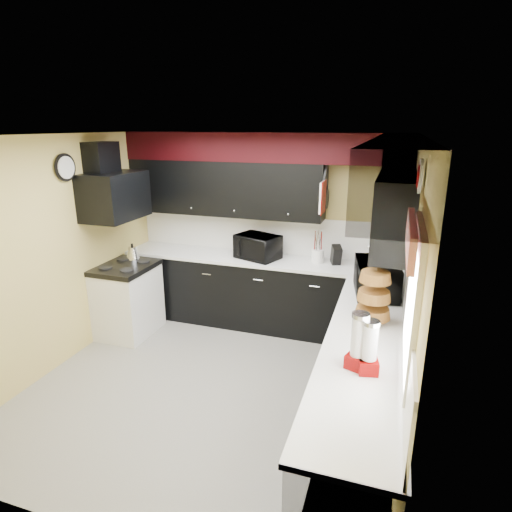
% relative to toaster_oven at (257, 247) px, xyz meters
% --- Properties ---
extents(ground, '(3.60, 3.60, 0.00)m').
position_rel_toaster_oven_xyz_m(ground, '(0.01, -1.48, -1.09)').
color(ground, gray).
rests_on(ground, ground).
extents(wall_back, '(3.60, 0.06, 2.50)m').
position_rel_toaster_oven_xyz_m(wall_back, '(0.01, 0.32, 0.16)').
color(wall_back, '#E0C666').
rests_on(wall_back, ground).
extents(wall_right, '(0.06, 3.60, 2.50)m').
position_rel_toaster_oven_xyz_m(wall_right, '(1.81, -1.48, 0.16)').
color(wall_right, '#E0C666').
rests_on(wall_right, ground).
extents(wall_left, '(0.06, 3.60, 2.50)m').
position_rel_toaster_oven_xyz_m(wall_left, '(-1.79, -1.48, 0.16)').
color(wall_left, '#E0C666').
rests_on(wall_left, ground).
extents(ceiling, '(3.60, 3.60, 0.06)m').
position_rel_toaster_oven_xyz_m(ceiling, '(0.01, -1.48, 1.41)').
color(ceiling, white).
rests_on(ceiling, wall_back).
extents(cab_back, '(3.60, 0.60, 0.90)m').
position_rel_toaster_oven_xyz_m(cab_back, '(0.01, 0.02, -0.64)').
color(cab_back, black).
rests_on(cab_back, ground).
extents(cab_right, '(0.60, 3.00, 0.90)m').
position_rel_toaster_oven_xyz_m(cab_right, '(1.51, -1.78, -0.64)').
color(cab_right, black).
rests_on(cab_right, ground).
extents(counter_back, '(3.62, 0.64, 0.04)m').
position_rel_toaster_oven_xyz_m(counter_back, '(0.01, 0.02, -0.17)').
color(counter_back, white).
rests_on(counter_back, cab_back).
extents(counter_right, '(0.64, 3.02, 0.04)m').
position_rel_toaster_oven_xyz_m(counter_right, '(1.51, -1.78, -0.17)').
color(counter_right, white).
rests_on(counter_right, cab_right).
extents(splash_back, '(3.60, 0.02, 0.50)m').
position_rel_toaster_oven_xyz_m(splash_back, '(0.01, 0.31, 0.10)').
color(splash_back, white).
rests_on(splash_back, counter_back).
extents(splash_right, '(0.02, 3.60, 0.50)m').
position_rel_toaster_oven_xyz_m(splash_right, '(1.80, -1.48, 0.10)').
color(splash_right, white).
rests_on(splash_right, counter_right).
extents(upper_back, '(2.60, 0.35, 0.70)m').
position_rel_toaster_oven_xyz_m(upper_back, '(-0.49, 0.15, 0.71)').
color(upper_back, black).
rests_on(upper_back, wall_back).
extents(upper_right, '(0.35, 1.80, 0.70)m').
position_rel_toaster_oven_xyz_m(upper_right, '(1.63, -0.58, 0.71)').
color(upper_right, black).
rests_on(upper_right, wall_right).
extents(soffit_back, '(3.60, 0.36, 0.35)m').
position_rel_toaster_oven_xyz_m(soffit_back, '(0.01, 0.14, 1.23)').
color(soffit_back, black).
rests_on(soffit_back, wall_back).
extents(soffit_right, '(0.36, 3.24, 0.35)m').
position_rel_toaster_oven_xyz_m(soffit_right, '(1.63, -1.66, 1.23)').
color(soffit_right, black).
rests_on(soffit_right, wall_right).
extents(stove, '(0.60, 0.75, 0.86)m').
position_rel_toaster_oven_xyz_m(stove, '(-1.49, -0.73, -0.66)').
color(stove, white).
rests_on(stove, ground).
extents(cooktop, '(0.62, 0.77, 0.06)m').
position_rel_toaster_oven_xyz_m(cooktop, '(-1.49, -0.73, -0.20)').
color(cooktop, black).
rests_on(cooktop, stove).
extents(hood, '(0.50, 0.78, 0.55)m').
position_rel_toaster_oven_xyz_m(hood, '(-1.54, -0.73, 0.69)').
color(hood, black).
rests_on(hood, wall_left).
extents(hood_duct, '(0.24, 0.40, 0.40)m').
position_rel_toaster_oven_xyz_m(hood_duct, '(-1.67, -0.73, 1.11)').
color(hood_duct, black).
rests_on(hood_duct, wall_left).
extents(window, '(0.03, 0.86, 0.96)m').
position_rel_toaster_oven_xyz_m(window, '(1.79, -2.38, 0.46)').
color(window, white).
rests_on(window, wall_right).
extents(valance, '(0.04, 0.88, 0.20)m').
position_rel_toaster_oven_xyz_m(valance, '(1.74, -2.38, 0.86)').
color(valance, red).
rests_on(valance, wall_right).
extents(pan_top, '(0.03, 0.22, 0.40)m').
position_rel_toaster_oven_xyz_m(pan_top, '(0.83, 0.07, 0.91)').
color(pan_top, black).
rests_on(pan_top, upper_back).
extents(pan_mid, '(0.03, 0.28, 0.46)m').
position_rel_toaster_oven_xyz_m(pan_mid, '(0.83, -0.06, 0.66)').
color(pan_mid, black).
rests_on(pan_mid, upper_back).
extents(pan_low, '(0.03, 0.24, 0.42)m').
position_rel_toaster_oven_xyz_m(pan_low, '(0.83, 0.20, 0.63)').
color(pan_low, black).
rests_on(pan_low, upper_back).
extents(cut_board, '(0.03, 0.26, 0.35)m').
position_rel_toaster_oven_xyz_m(cut_board, '(0.84, -0.18, 0.71)').
color(cut_board, white).
rests_on(cut_board, upper_back).
extents(baskets, '(0.27, 0.27, 0.50)m').
position_rel_toaster_oven_xyz_m(baskets, '(1.53, -1.43, 0.09)').
color(baskets, brown).
rests_on(baskets, upper_right).
extents(clock, '(0.03, 0.30, 0.30)m').
position_rel_toaster_oven_xyz_m(clock, '(-1.76, -1.23, 1.06)').
color(clock, black).
rests_on(clock, wall_left).
extents(deco_plate, '(0.03, 0.24, 0.24)m').
position_rel_toaster_oven_xyz_m(deco_plate, '(1.78, -1.83, 1.16)').
color(deco_plate, white).
rests_on(deco_plate, wall_right).
extents(toaster_oven, '(0.65, 0.59, 0.31)m').
position_rel_toaster_oven_xyz_m(toaster_oven, '(0.00, 0.00, 0.00)').
color(toaster_oven, black).
rests_on(toaster_oven, counter_back).
extents(microwave, '(0.51, 0.68, 0.34)m').
position_rel_toaster_oven_xyz_m(microwave, '(1.53, -0.78, 0.02)').
color(microwave, black).
rests_on(microwave, counter_right).
extents(utensil_crock, '(0.19, 0.19, 0.17)m').
position_rel_toaster_oven_xyz_m(utensil_crock, '(0.77, 0.07, -0.07)').
color(utensil_crock, white).
rests_on(utensil_crock, counter_back).
extents(knife_block, '(0.15, 0.18, 0.24)m').
position_rel_toaster_oven_xyz_m(knife_block, '(1.00, 0.06, -0.04)').
color(knife_block, black).
rests_on(knife_block, counter_back).
extents(kettle, '(0.23, 0.23, 0.15)m').
position_rel_toaster_oven_xyz_m(kettle, '(-1.55, -0.46, -0.10)').
color(kettle, '#B3B4B8').
rests_on(kettle, cooktop).
extents(dispenser_a, '(0.18, 0.18, 0.39)m').
position_rel_toaster_oven_xyz_m(dispenser_a, '(1.48, -2.24, 0.04)').
color(dispenser_a, '#72000E').
rests_on(dispenser_a, counter_right).
extents(dispenser_b, '(0.16, 0.16, 0.36)m').
position_rel_toaster_oven_xyz_m(dispenser_b, '(1.55, -2.28, 0.03)').
color(dispenser_b, '#560507').
rests_on(dispenser_b, counter_right).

